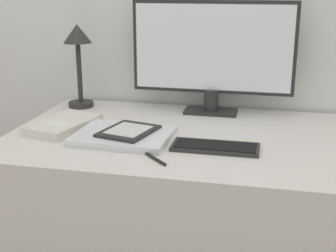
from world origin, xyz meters
The scene contains 8 objects.
desk centered at (0.00, 0.15, 0.35)m, with size 1.19×0.77×0.71m.
monitor centered at (0.05, 0.44, 0.94)m, with size 0.63×0.11×0.43m.
keyboard centered at (0.12, 0.02, 0.71)m, with size 0.27×0.11×0.01m.
laptop centered at (-0.19, 0.05, 0.72)m, with size 0.32×0.26×0.02m.
ereader centered at (-0.17, 0.06, 0.73)m, with size 0.19×0.22×0.01m.
desk_lamp centered at (-0.49, 0.42, 0.95)m, with size 0.11×0.11×0.34m.
notebook centered at (-0.43, 0.11, 0.72)m, with size 0.21×0.29×0.03m.
pen centered at (-0.05, -0.10, 0.71)m, with size 0.11×0.11×0.01m.
Camera 1 is at (0.27, -1.35, 1.21)m, focal length 50.00 mm.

